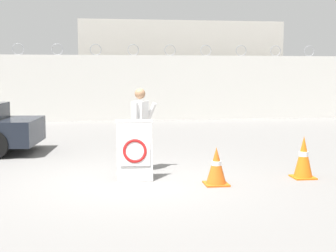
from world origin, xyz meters
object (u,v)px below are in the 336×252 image
(barricade_sign, at_px, (134,150))
(traffic_cone_mid, at_px, (303,157))
(traffic_cone_near, at_px, (216,166))
(security_guard, at_px, (140,125))

(barricade_sign, distance_m, traffic_cone_mid, 3.14)
(barricade_sign, bearing_deg, traffic_cone_near, -24.94)
(barricade_sign, distance_m, traffic_cone_near, 1.56)
(traffic_cone_near, bearing_deg, traffic_cone_mid, 9.81)
(barricade_sign, bearing_deg, traffic_cone_mid, -5.70)
(traffic_cone_near, distance_m, traffic_cone_mid, 1.76)
(barricade_sign, height_order, security_guard, security_guard)
(security_guard, distance_m, traffic_cone_mid, 3.20)
(barricade_sign, relative_size, traffic_cone_near, 1.66)
(security_guard, bearing_deg, traffic_cone_mid, -85.49)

